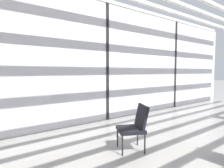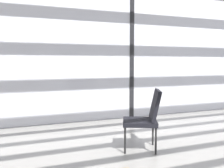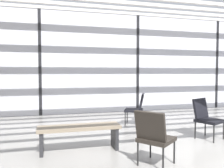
{
  "view_description": "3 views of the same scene",
  "coord_description": "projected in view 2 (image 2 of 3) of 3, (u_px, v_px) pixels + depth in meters",
  "views": [
    {
      "loc": [
        -3.25,
        0.53,
        1.51
      ],
      "look_at": [
        -1.06,
        3.49,
        1.26
      ],
      "focal_mm": 29.37,
      "sensor_mm": 36.0,
      "label": 1
    },
    {
      "loc": [
        -2.79,
        -0.31,
        1.26
      ],
      "look_at": [
        -0.58,
        4.94,
        0.8
      ],
      "focal_mm": 43.38,
      "sensor_mm": 36.0,
      "label": 2
    },
    {
      "loc": [
        -3.14,
        -2.9,
        1.44
      ],
      "look_at": [
        -0.25,
        7.98,
        0.89
      ],
      "focal_mm": 36.72,
      "sensor_mm": 36.0,
      "label": 3
    }
  ],
  "objects": [
    {
      "name": "lounge_chair_1",
      "position": [
        146.0,
        116.0,
        3.88
      ],
      "size": [
        0.68,
        0.66,
        0.87
      ],
      "rotation": [
        0.0,
        0.0,
        4.26
      ],
      "color": "black",
      "rests_on": "ground"
    },
    {
      "name": "parked_airplane",
      "position": [
        89.0,
        39.0,
        10.2
      ],
      "size": [
        10.84,
        4.3,
        4.3
      ],
      "color": "silver",
      "rests_on": "ground"
    },
    {
      "name": "window_mullion_1",
      "position": [
        131.0,
        39.0,
        6.1
      ],
      "size": [
        0.1,
        0.12,
        3.58
      ],
      "primitive_type": "cube",
      "color": "black",
      "rests_on": "ground"
    },
    {
      "name": "glass_curtain_wall",
      "position": [
        131.0,
        39.0,
        6.1
      ],
      "size": [
        14.0,
        0.08,
        3.58
      ],
      "primitive_type": "cube",
      "color": "silver",
      "rests_on": "ground"
    }
  ]
}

